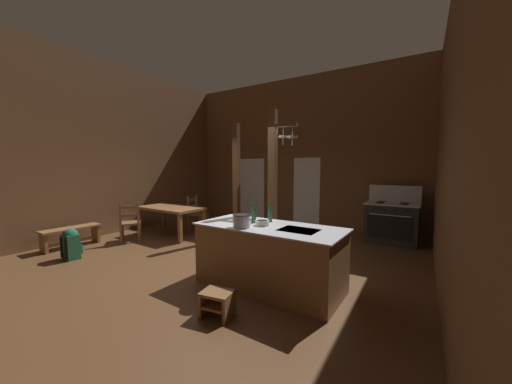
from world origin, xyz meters
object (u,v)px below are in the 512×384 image
object	(u,v)px
step_stool	(217,302)
bottle_tall_on_counter	(254,215)
ladderback_chair_near_window	(197,213)
backpack	(71,243)
stockpot_on_counter	(242,221)
stove_range	(392,222)
bench_along_left_wall	(71,234)
mixing_bowl_on_counter	(262,223)
bottle_short_on_counter	(270,214)
kitchen_island	(269,256)
dining_table	(171,210)
ladderback_chair_by_post	(130,222)

from	to	relation	value
step_stool	bottle_tall_on_counter	distance (m)	1.40
ladderback_chair_near_window	backpack	world-z (taller)	ladderback_chair_near_window
stockpot_on_counter	stove_range	bearing A→B (deg)	68.09
bench_along_left_wall	mixing_bowl_on_counter	world-z (taller)	mixing_bowl_on_counter
step_stool	bottle_short_on_counter	bearing A→B (deg)	89.75
kitchen_island	stove_range	bearing A→B (deg)	70.19
dining_table	ladderback_chair_by_post	distance (m)	1.00
backpack	kitchen_island	bearing A→B (deg)	13.87
step_stool	dining_table	world-z (taller)	dining_table
stove_range	mixing_bowl_on_counter	world-z (taller)	stove_range
ladderback_chair_near_window	stockpot_on_counter	size ratio (longest dim) A/B	2.94
kitchen_island	bottle_tall_on_counter	xyz separation A→B (m)	(-0.30, 0.07, 0.58)
bench_along_left_wall	dining_table	bearing A→B (deg)	61.29
bench_along_left_wall	bottle_short_on_counter	world-z (taller)	bottle_short_on_counter
ladderback_chair_by_post	dining_table	bearing A→B (deg)	67.77
bottle_tall_on_counter	ladderback_chair_by_post	bearing A→B (deg)	174.52
ladderback_chair_by_post	bench_along_left_wall	bearing A→B (deg)	-124.07
ladderback_chair_by_post	bottle_tall_on_counter	world-z (taller)	bottle_tall_on_counter
ladderback_chair_near_window	ladderback_chair_by_post	size ratio (longest dim) A/B	1.00
stove_range	step_stool	bearing A→B (deg)	-107.08
step_stool	stockpot_on_counter	world-z (taller)	stockpot_on_counter
backpack	bottle_short_on_counter	size ratio (longest dim) A/B	1.89
ladderback_chair_near_window	ladderback_chair_by_post	xyz separation A→B (m)	(-0.42, -1.78, 0.00)
backpack	mixing_bowl_on_counter	distance (m)	3.89
ladderback_chair_by_post	mixing_bowl_on_counter	xyz separation A→B (m)	(3.91, -0.45, 0.50)
ladderback_chair_near_window	bench_along_left_wall	bearing A→B (deg)	-111.49
ladderback_chair_near_window	ladderback_chair_by_post	world-z (taller)	same
bench_along_left_wall	step_stool	bearing A→B (deg)	-5.88
backpack	mixing_bowl_on_counter	bearing A→B (deg)	13.78
stove_range	backpack	bearing A→B (deg)	-138.42
stockpot_on_counter	mixing_bowl_on_counter	distance (m)	0.33
kitchen_island	bench_along_left_wall	bearing A→B (deg)	-173.18
mixing_bowl_on_counter	bottle_short_on_counter	xyz separation A→B (m)	(-0.02, 0.28, 0.09)
kitchen_island	mixing_bowl_on_counter	size ratio (longest dim) A/B	10.71
ladderback_chair_near_window	stove_range	bearing A→B (deg)	15.91
stove_range	ladderback_chair_near_window	xyz separation A→B (m)	(-4.88, -1.39, -0.03)
kitchen_island	ladderback_chair_by_post	world-z (taller)	ladderback_chair_by_post
stove_range	ladderback_chair_near_window	distance (m)	5.08
kitchen_island	step_stool	bearing A→B (deg)	-96.94
step_stool	backpack	bearing A→B (deg)	178.70
kitchen_island	stove_range	distance (m)	3.82
dining_table	bottle_short_on_counter	bearing A→B (deg)	-17.10
stove_range	mixing_bowl_on_counter	distance (m)	3.91
ladderback_chair_near_window	bottle_tall_on_counter	distance (m)	3.96
step_stool	bottle_short_on_counter	size ratio (longest dim) A/B	1.27
ladderback_chair_by_post	backpack	xyz separation A→B (m)	(0.19, -1.37, -0.14)
ladderback_chair_near_window	stockpot_on_counter	distance (m)	4.19
stove_range	ladderback_chair_by_post	world-z (taller)	stove_range
stove_range	mixing_bowl_on_counter	bearing A→B (deg)	-110.98
step_stool	backpack	xyz separation A→B (m)	(-3.70, 0.08, 0.14)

